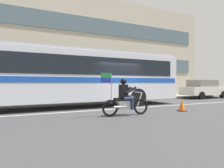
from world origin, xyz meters
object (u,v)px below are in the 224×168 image
object	(u,v)px
fire_hydrant	(58,95)
transit_bus	(72,74)
motorcycle_with_rider	(125,100)
parked_sedan_curbside	(204,89)
traffic_cone	(182,106)

from	to	relation	value
fire_hydrant	transit_bus	bearing A→B (deg)	-86.57
motorcycle_with_rider	parked_sedan_curbside	size ratio (longest dim) A/B	0.49
motorcycle_with_rider	fire_hydrant	size ratio (longest dim) A/B	2.93
fire_hydrant	traffic_cone	xyz separation A→B (m)	(4.56, -6.83, -0.26)
transit_bus	parked_sedan_curbside	bearing A→B (deg)	6.34
transit_bus	fire_hydrant	xyz separation A→B (m)	(-0.18, 2.94, -1.37)
transit_bus	parked_sedan_curbside	world-z (taller)	transit_bus
transit_bus	fire_hydrant	size ratio (longest dim) A/B	17.63
parked_sedan_curbside	motorcycle_with_rider	bearing A→B (deg)	-155.23
transit_bus	traffic_cone	xyz separation A→B (m)	(4.39, -3.89, -1.63)
transit_bus	fire_hydrant	distance (m)	3.25
fire_hydrant	parked_sedan_curbside	bearing A→B (deg)	-7.02
parked_sedan_curbside	traffic_cone	xyz separation A→B (m)	(-8.10, -5.28, -0.59)
motorcycle_with_rider	traffic_cone	world-z (taller)	motorcycle_with_rider
traffic_cone	fire_hydrant	bearing A→B (deg)	123.73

